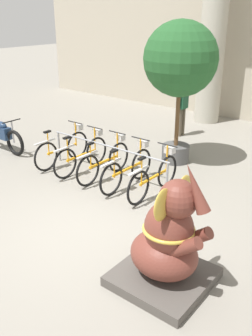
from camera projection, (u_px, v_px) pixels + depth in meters
ground_plane at (84, 229)px, 6.57m from camera, size 60.00×60.00×0.00m
column_left at (213, 41)px, 11.92m from camera, size 1.03×1.03×5.16m
bike_rack at (107, 152)px, 8.40m from camera, size 3.31×0.05×0.77m
bicycle_0 at (63, 148)px, 9.18m from camera, size 0.48×1.74×0.98m
bicycle_1 at (82, 155)px, 8.78m from camera, size 0.48×1.74×0.98m
bicycle_2 at (105, 161)px, 8.41m from camera, size 0.48×1.74×0.98m
bicycle_3 at (128, 168)px, 8.01m from camera, size 0.48×1.74×0.98m
bicycle_4 at (155, 176)px, 7.64m from camera, size 0.48×1.74×0.98m
elephant_statue at (168, 244)px, 5.02m from camera, size 1.25×1.25×1.90m
motorcycle at (0, 134)px, 10.07m from camera, size 1.97×0.55×0.94m
person_pedestrian at (183, 102)px, 11.04m from camera, size 0.23×0.47×1.73m
potted_tree at (180, 63)px, 8.56m from camera, size 1.73×1.73×3.38m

